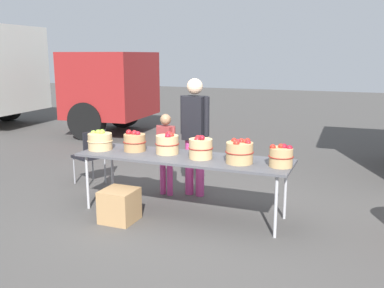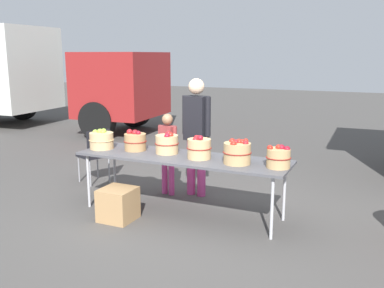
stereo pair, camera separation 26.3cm
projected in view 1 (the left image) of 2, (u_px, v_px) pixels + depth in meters
name	position (u px, v px, depth m)	size (l,w,h in m)	color
ground_plane	(183.00, 213.00, 5.47)	(40.00, 40.00, 0.00)	#474442
market_table	(183.00, 159.00, 5.32)	(2.70, 0.76, 0.75)	#4C4C51
apple_basket_green_0	(100.00, 141.00, 5.68)	(0.34, 0.34, 0.27)	tan
apple_basket_red_0	(135.00, 142.00, 5.60)	(0.30, 0.30, 0.28)	#A87F51
apple_basket_red_1	(167.00, 144.00, 5.44)	(0.31, 0.31, 0.29)	tan
apple_basket_red_2	(201.00, 148.00, 5.19)	(0.31, 0.31, 0.30)	tan
apple_basket_red_3	(240.00, 152.00, 4.97)	(0.33, 0.33, 0.29)	tan
apple_basket_red_4	(281.00, 156.00, 4.81)	(0.28, 0.28, 0.26)	tan
vendor_adult	(195.00, 128.00, 5.99)	(0.44, 0.25, 1.67)	#CC3F8C
child_customer	(166.00, 148.00, 6.07)	(0.31, 0.19, 1.18)	#CC3F8C
folding_chair	(91.00, 153.00, 6.59)	(0.52, 0.52, 0.86)	black
produce_crate	(119.00, 205.00, 5.18)	(0.40, 0.40, 0.40)	#A87F51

